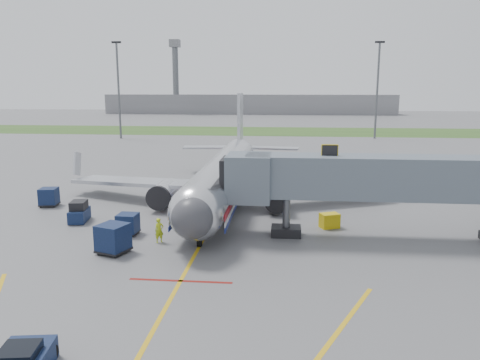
# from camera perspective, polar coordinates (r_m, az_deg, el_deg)

# --- Properties ---
(ground) EXTENTS (400.00, 400.00, 0.00)m
(ground) POSITION_cam_1_polar(r_m,az_deg,el_deg) (31.23, -5.62, -9.25)
(ground) COLOR #565659
(ground) RESTS_ON ground
(grass_strip) EXTENTS (300.00, 25.00, 0.01)m
(grass_strip) POSITION_cam_1_polar(r_m,az_deg,el_deg) (119.32, 2.82, 5.97)
(grass_strip) COLOR #2D4C1E
(grass_strip) RESTS_ON ground
(apron_markings) EXTENTS (21.52, 50.00, 0.01)m
(apron_markings) POSITION_cam_1_polar(r_m,az_deg,el_deg) (24.61, -9.08, -15.19)
(apron_markings) COLOR gold
(apron_markings) RESTS_ON ground
(airliner) EXTENTS (32.10, 35.67, 10.25)m
(airliner) POSITION_cam_1_polar(r_m,az_deg,el_deg) (45.08, -1.93, 0.67)
(airliner) COLOR silver
(airliner) RESTS_ON ground
(jet_bridge) EXTENTS (25.30, 4.00, 6.90)m
(jet_bridge) POSITION_cam_1_polar(r_m,az_deg,el_deg) (34.99, 17.07, 0.14)
(jet_bridge) COLOR slate
(jet_bridge) RESTS_ON ground
(light_mast_left) EXTENTS (2.00, 0.44, 20.40)m
(light_mast_left) POSITION_cam_1_polar(r_m,az_deg,el_deg) (105.00, -14.59, 10.81)
(light_mast_left) COLOR #595B60
(light_mast_left) RESTS_ON ground
(light_mast_right) EXTENTS (2.00, 0.44, 20.40)m
(light_mast_right) POSITION_cam_1_polar(r_m,az_deg,el_deg) (105.43, 16.40, 10.71)
(light_mast_right) COLOR #595B60
(light_mast_right) RESTS_ON ground
(distant_terminal) EXTENTS (120.00, 14.00, 8.00)m
(distant_terminal) POSITION_cam_1_polar(r_m,az_deg,el_deg) (199.43, 1.10, 9.24)
(distant_terminal) COLOR slate
(distant_terminal) RESTS_ON ground
(control_tower) EXTENTS (4.00, 4.00, 30.00)m
(control_tower) POSITION_cam_1_polar(r_m,az_deg,el_deg) (199.14, -7.87, 12.97)
(control_tower) COLOR #595B60
(control_tower) RESTS_ON ground
(baggage_tug) EXTENTS (1.66, 2.64, 1.73)m
(baggage_tug) POSITION_cam_1_polar(r_m,az_deg,el_deg) (40.86, -19.01, -3.76)
(baggage_tug) COLOR #0B1B34
(baggage_tug) RESTS_ON ground
(baggage_cart_a) EXTENTS (2.34, 2.34, 1.98)m
(baggage_cart_a) POSITION_cam_1_polar(r_m,az_deg,el_deg) (32.50, -15.22, -6.89)
(baggage_cart_a) COLOR #0B1B34
(baggage_cart_a) RESTS_ON ground
(baggage_cart_b) EXTENTS (1.53, 1.53, 1.60)m
(baggage_cart_b) POSITION_cam_1_polar(r_m,az_deg,el_deg) (36.22, -13.51, -5.25)
(baggage_cart_b) COLOR #0B1B34
(baggage_cart_b) RESTS_ON ground
(baggage_cart_c) EXTENTS (1.79, 1.79, 1.70)m
(baggage_cart_c) POSITION_cam_1_polar(r_m,az_deg,el_deg) (47.10, -22.26, -1.92)
(baggage_cart_c) COLOR #0B1B34
(baggage_cart_c) RESTS_ON ground
(belt_loader) EXTENTS (2.14, 4.50, 2.12)m
(belt_loader) POSITION_cam_1_polar(r_m,az_deg,el_deg) (44.18, -5.43, -2.40)
(belt_loader) COLOR #0B1B34
(belt_loader) RESTS_ON ground
(ground_power_cart) EXTENTS (1.70, 1.44, 1.15)m
(ground_power_cart) POSITION_cam_1_polar(r_m,az_deg,el_deg) (37.67, 10.85, -4.89)
(ground_power_cart) COLOR gold
(ground_power_cart) RESTS_ON ground
(ramp_worker) EXTENTS (0.78, 0.72, 1.78)m
(ramp_worker) POSITION_cam_1_polar(r_m,az_deg,el_deg) (33.95, -9.82, -6.08)
(ramp_worker) COLOR #AAC617
(ramp_worker) RESTS_ON ground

